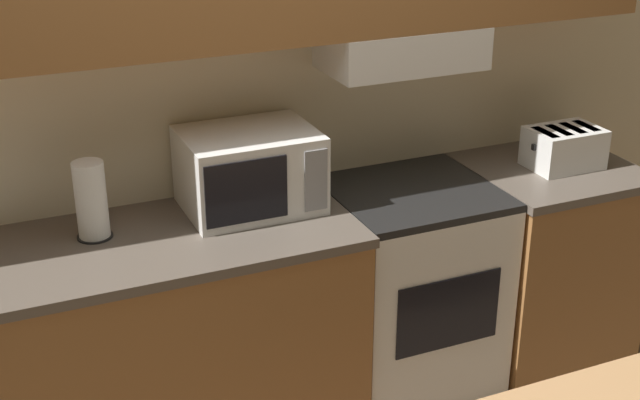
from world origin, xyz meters
name	(u,v)px	position (x,y,z in m)	size (l,w,h in m)	color
ground_plane	(258,372)	(0.00, 0.00, 0.00)	(16.00, 16.00, 0.00)	brown
wall_back	(255,13)	(0.01, -0.07, 1.57)	(5.47, 0.38, 2.55)	beige
lower_counter_main	(113,357)	(-0.65, -0.31, 0.44)	(1.79, 0.65, 0.88)	#936033
lower_counter_right_stub	(542,260)	(1.21, -0.31, 0.44)	(0.66, 0.65, 0.88)	#936033
stove_range	(409,289)	(0.56, -0.30, 0.44)	(0.63, 0.61, 0.88)	white
microwave	(249,170)	(-0.07, -0.20, 1.03)	(0.48, 0.38, 0.29)	white
toaster	(564,147)	(1.25, -0.33, 0.97)	(0.30, 0.21, 0.16)	white
paper_towel_roll	(91,201)	(-0.65, -0.23, 1.02)	(0.12, 0.12, 0.28)	black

